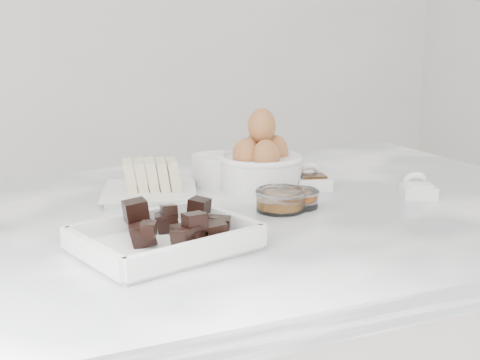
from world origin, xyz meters
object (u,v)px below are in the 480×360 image
at_px(honey_bowl, 281,199).
at_px(salt_spoon, 418,189).
at_px(butter_plate, 148,183).
at_px(egg_bowl, 261,163).
at_px(sugar_ramekin, 217,168).
at_px(zest_bowl, 298,198).
at_px(vanilla_spoon, 312,180).
at_px(chocolate_dish, 165,233).

height_order(honey_bowl, salt_spoon, salt_spoon).
bearing_deg(butter_plate, honey_bowl, -45.14).
bearing_deg(honey_bowl, egg_bowl, 76.19).
bearing_deg(sugar_ramekin, zest_bowl, -73.57).
relative_size(butter_plate, egg_bowl, 1.32).
bearing_deg(egg_bowl, vanilla_spoon, -24.08).
height_order(egg_bowl, vanilla_spoon, egg_bowl).
height_order(chocolate_dish, zest_bowl, chocolate_dish).
bearing_deg(egg_bowl, sugar_ramekin, 134.36).
xyz_separation_m(butter_plate, salt_spoon, (0.43, -0.19, -0.01)).
xyz_separation_m(sugar_ramekin, vanilla_spoon, (0.15, -0.10, -0.01)).
distance_m(honey_bowl, vanilla_spoon, 0.16).
distance_m(butter_plate, zest_bowl, 0.26).
relative_size(sugar_ramekin, egg_bowl, 0.61).
height_order(chocolate_dish, vanilla_spoon, chocolate_dish).
bearing_deg(salt_spoon, sugar_ramekin, 141.14).
distance_m(chocolate_dish, honey_bowl, 0.25).
relative_size(honey_bowl, vanilla_spoon, 0.96).
relative_size(chocolate_dish, zest_bowl, 3.71).
bearing_deg(butter_plate, vanilla_spoon, -11.81).
relative_size(honey_bowl, zest_bowl, 1.19).
height_order(butter_plate, egg_bowl, egg_bowl).
xyz_separation_m(sugar_ramekin, zest_bowl, (0.06, -0.21, -0.01)).
bearing_deg(vanilla_spoon, honey_bowl, -137.74).
xyz_separation_m(sugar_ramekin, egg_bowl, (0.06, -0.06, 0.02)).
height_order(butter_plate, honey_bowl, butter_plate).
bearing_deg(chocolate_dish, salt_spoon, 10.27).
relative_size(sugar_ramekin, honey_bowl, 1.12).
bearing_deg(butter_plate, chocolate_dish, -101.98).
distance_m(chocolate_dish, sugar_ramekin, 0.38).
xyz_separation_m(egg_bowl, vanilla_spoon, (0.08, -0.04, -0.03)).
bearing_deg(sugar_ramekin, egg_bowl, -45.64).
distance_m(zest_bowl, vanilla_spoon, 0.14).
distance_m(egg_bowl, salt_spoon, 0.28).
bearing_deg(salt_spoon, honey_bowl, 175.99).
relative_size(sugar_ramekin, vanilla_spoon, 1.08).
height_order(butter_plate, vanilla_spoon, butter_plate).
distance_m(chocolate_dish, butter_plate, 0.28).
xyz_separation_m(sugar_ramekin, salt_spoon, (0.28, -0.23, -0.02)).
height_order(honey_bowl, vanilla_spoon, vanilla_spoon).
relative_size(vanilla_spoon, salt_spoon, 1.04).
height_order(chocolate_dish, butter_plate, butter_plate).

